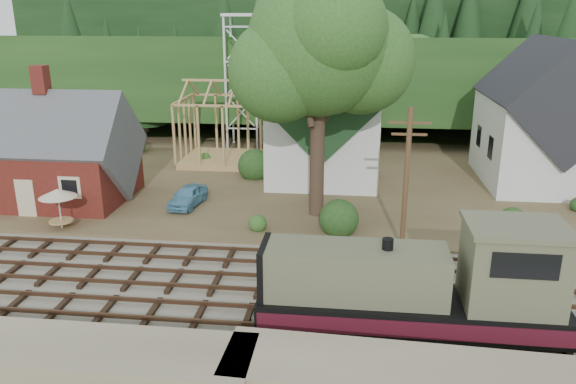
# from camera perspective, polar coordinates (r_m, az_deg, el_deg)

# --- Properties ---
(ground) EXTENTS (140.00, 140.00, 0.00)m
(ground) POSITION_cam_1_polar(r_m,az_deg,el_deg) (27.02, -2.88, -9.94)
(ground) COLOR #384C1E
(ground) RESTS_ON ground
(railroad_bed) EXTENTS (64.00, 11.00, 0.16)m
(railroad_bed) POSITION_cam_1_polar(r_m,az_deg,el_deg) (26.98, -2.89, -9.79)
(railroad_bed) COLOR #726B5B
(railroad_bed) RESTS_ON ground
(village_flat) EXTENTS (64.00, 26.00, 0.30)m
(village_flat) POSITION_cam_1_polar(r_m,az_deg,el_deg) (43.56, 0.96, 1.28)
(village_flat) COLOR brown
(village_flat) RESTS_ON ground
(hillside) EXTENTS (70.00, 28.96, 12.74)m
(hillside) POSITION_cam_1_polar(r_m,az_deg,el_deg) (66.87, 3.01, 7.01)
(hillside) COLOR #1E3F19
(hillside) RESTS_ON ground
(ridge) EXTENTS (80.00, 20.00, 12.00)m
(ridge) POSITION_cam_1_polar(r_m,az_deg,el_deg) (82.61, 3.74, 9.09)
(ridge) COLOR black
(ridge) RESTS_ON ground
(depot) EXTENTS (10.80, 7.41, 9.00)m
(depot) POSITION_cam_1_polar(r_m,az_deg,el_deg) (41.04, -22.94, 3.24)
(depot) COLOR #541315
(depot) RESTS_ON village_flat
(church) EXTENTS (8.40, 15.17, 13.00)m
(church) POSITION_cam_1_polar(r_m,az_deg,el_deg) (43.91, 3.84, 8.13)
(church) COLOR silver
(church) RESTS_ON village_flat
(farmhouse) EXTENTS (8.40, 10.80, 10.60)m
(farmhouse) POSITION_cam_1_polar(r_m,az_deg,el_deg) (45.43, 24.51, 6.49)
(farmhouse) COLOR silver
(farmhouse) RESTS_ON village_flat
(timber_frame) EXTENTS (8.20, 6.20, 6.99)m
(timber_frame) POSITION_cam_1_polar(r_m,az_deg,el_deg) (47.57, -5.79, 6.49)
(timber_frame) COLOR tan
(timber_frame) RESTS_ON village_flat
(lattice_tower) EXTENTS (3.20, 3.20, 12.12)m
(lattice_tower) POSITION_cam_1_polar(r_m,az_deg,el_deg) (52.58, -4.61, 15.04)
(lattice_tower) COLOR silver
(lattice_tower) RESTS_ON village_flat
(big_tree) EXTENTS (10.90, 8.40, 14.70)m
(big_tree) POSITION_cam_1_polar(r_m,az_deg,el_deg) (33.76, 3.45, 13.81)
(big_tree) COLOR #38281E
(big_tree) RESTS_ON village_flat
(telegraph_pole_near) EXTENTS (2.20, 0.28, 8.00)m
(telegraph_pole_near) POSITION_cam_1_polar(r_m,az_deg,el_deg) (30.08, 11.92, 1.37)
(telegraph_pole_near) COLOR #4C331E
(telegraph_pole_near) RESTS_ON ground
(locomotive) EXTENTS (12.00, 3.00, 4.80)m
(locomotive) POSITION_cam_1_polar(r_m,az_deg,el_deg) (23.26, 13.50, -9.43)
(locomotive) COLOR black
(locomotive) RESTS_ON railroad_bed
(car_blue) EXTENTS (2.09, 4.12, 1.34)m
(car_blue) POSITION_cam_1_polar(r_m,az_deg,el_deg) (37.66, -10.13, -0.38)
(car_blue) COLOR #599BBF
(car_blue) RESTS_ON village_flat
(car_red) EXTENTS (4.52, 2.94, 1.16)m
(car_red) POSITION_cam_1_polar(r_m,az_deg,el_deg) (46.34, 25.10, 1.52)
(car_red) COLOR #AC0D23
(car_red) RESTS_ON village_flat
(patio_set) EXTENTS (2.18, 2.18, 2.43)m
(patio_set) POSITION_cam_1_polar(r_m,az_deg,el_deg) (35.45, -22.35, -0.27)
(patio_set) COLOR silver
(patio_set) RESTS_ON village_flat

